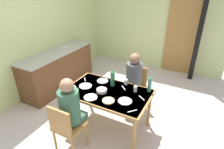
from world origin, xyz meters
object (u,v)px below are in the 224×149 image
object	(u,v)px
kitchen_counter	(59,69)
water_bottle_green_far	(113,78)
dining_table	(108,95)
water_bottle_green_near	(150,84)
chair_far_diner	(135,86)
person_near_diner	(70,105)
serving_bowl_center	(102,91)
person_far_diner	(134,76)
chair_near_diner	(66,126)

from	to	relation	value
kitchen_counter	water_bottle_green_far	xyz separation A→B (m)	(1.75, -0.51, 0.42)
dining_table	water_bottle_green_near	xyz separation A→B (m)	(0.60, 0.33, 0.21)
chair_far_diner	person_near_diner	size ratio (longest dim) A/B	1.13
kitchen_counter	water_bottle_green_far	bearing A→B (deg)	-16.12
kitchen_counter	serving_bowl_center	xyz separation A→B (m)	(1.69, -0.78, 0.31)
dining_table	water_bottle_green_far	distance (m)	0.31
kitchen_counter	dining_table	distance (m)	1.93
person_near_diner	water_bottle_green_far	world-z (taller)	person_near_diner
kitchen_counter	dining_table	size ratio (longest dim) A/B	1.42
kitchen_counter	person_near_diner	world-z (taller)	person_near_diner
person_near_diner	serving_bowl_center	xyz separation A→B (m)	(0.18, 0.59, -0.02)
person_far_diner	dining_table	bearing A→B (deg)	72.81
chair_near_diner	serving_bowl_center	size ratio (longest dim) A/B	5.12
kitchen_counter	chair_far_diner	world-z (taller)	kitchen_counter
water_bottle_green_far	water_bottle_green_near	bearing A→B (deg)	10.03
person_near_diner	serving_bowl_center	size ratio (longest dim) A/B	4.53
water_bottle_green_far	serving_bowl_center	world-z (taller)	water_bottle_green_far
dining_table	chair_near_diner	bearing A→B (deg)	-108.55
dining_table	chair_near_diner	distance (m)	0.84
person_near_diner	person_far_diner	distance (m)	1.37
water_bottle_green_near	chair_far_diner	bearing A→B (deg)	131.77
chair_near_diner	person_far_diner	bearing A→B (deg)	72.06
water_bottle_green_near	kitchen_counter	bearing A→B (deg)	170.57
chair_near_diner	water_bottle_green_near	size ratio (longest dim) A/B	3.09
chair_far_diner	person_far_diner	world-z (taller)	person_far_diner
water_bottle_green_near	water_bottle_green_far	distance (m)	0.64
dining_table	person_near_diner	xyz separation A→B (m)	(-0.26, -0.64, 0.12)
chair_far_diner	serving_bowl_center	distance (m)	0.92
kitchen_counter	water_bottle_green_near	size ratio (longest dim) A/B	7.07
kitchen_counter	water_bottle_green_far	world-z (taller)	water_bottle_green_far
chair_near_diner	person_near_diner	bearing A→B (deg)	90.00
dining_table	serving_bowl_center	xyz separation A→B (m)	(-0.08, -0.06, 0.10)
chair_far_diner	chair_near_diner	bearing A→B (deg)	73.54
kitchen_counter	chair_near_diner	xyz separation A→B (m)	(1.51, -1.50, 0.05)
chair_far_diner	water_bottle_green_far	size ratio (longest dim) A/B	2.91
person_far_diner	serving_bowl_center	bearing A→B (deg)	68.10
chair_near_diner	person_near_diner	world-z (taller)	person_near_diner
chair_near_diner	water_bottle_green_far	bearing A→B (deg)	76.65
chair_far_diner	dining_table	bearing A→B (deg)	75.68
chair_far_diner	person_far_diner	distance (m)	0.31
water_bottle_green_near	serving_bowl_center	bearing A→B (deg)	-150.63
dining_table	water_bottle_green_near	size ratio (longest dim) A/B	4.99
dining_table	chair_far_diner	world-z (taller)	chair_far_diner
dining_table	chair_far_diner	distance (m)	0.82
chair_near_diner	water_bottle_green_near	bearing A→B (deg)	52.05
person_far_diner	serving_bowl_center	distance (m)	0.75
serving_bowl_center	person_near_diner	bearing A→B (deg)	-106.99
person_far_diner	water_bottle_green_near	size ratio (longest dim) A/B	2.74
dining_table	person_far_diner	size ratio (longest dim) A/B	1.82
dining_table	person_far_diner	xyz separation A→B (m)	(0.20, 0.64, 0.12)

